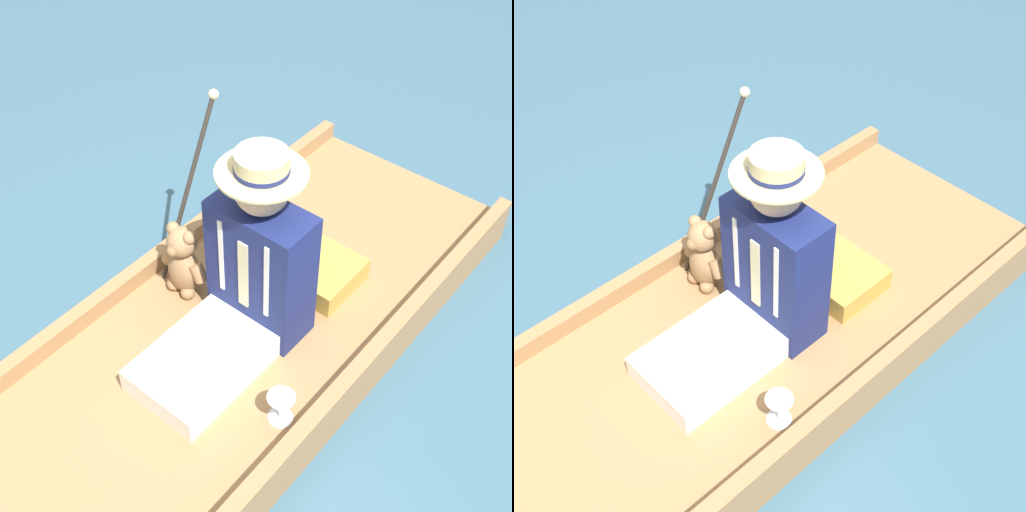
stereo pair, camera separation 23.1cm
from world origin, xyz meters
TOP-DOWN VIEW (x-y plane):
  - ground_plane at (0.00, 0.00)m, footprint 16.00×16.00m
  - punt_boat at (0.00, 0.00)m, footprint 1.08×2.66m
  - seat_cushion at (-0.03, -0.41)m, footprint 0.43×0.30m
  - seated_person at (-0.04, 0.01)m, footprint 0.39×0.77m
  - teddy_bear at (0.32, -0.00)m, footprint 0.25×0.14m
  - wine_glass at (-0.39, 0.25)m, footprint 0.10×0.10m
  - walking_cane at (0.44, -0.21)m, footprint 0.04×0.40m

SIDE VIEW (x-z plane):
  - ground_plane at x=0.00m, z-range 0.00..0.00m
  - punt_boat at x=0.00m, z-range -0.03..0.20m
  - seat_cushion at x=-0.03m, z-range 0.15..0.25m
  - wine_glass at x=-0.39m, z-range 0.18..0.31m
  - teddy_bear at x=0.32m, z-range 0.14..0.49m
  - seated_person at x=-0.04m, z-range 0.04..0.87m
  - walking_cane at x=0.44m, z-range 0.21..0.97m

